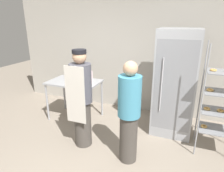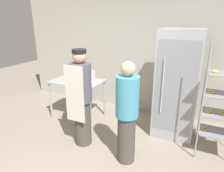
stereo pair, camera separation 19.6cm
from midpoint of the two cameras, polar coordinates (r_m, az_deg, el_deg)
The scene contains 9 objects.
ground_plane at distance 3.25m, azimuth -4.00°, elevation -22.78°, with size 14.00×14.00×0.00m, color gray.
back_wall at distance 4.73m, azimuth 9.87°, elevation 8.77°, with size 6.40×0.12×2.71m, color #ADA89E.
refrigerator at distance 3.89m, azimuth 19.54°, elevation 0.38°, with size 0.74×0.72×1.99m.
baking_rack at distance 3.55m, azimuth 30.81°, elevation -4.63°, with size 0.64×0.48×1.83m.
prep_counter at distance 4.42m, azimuth -8.66°, elevation 0.30°, with size 1.09×0.72×0.87m.
donut_box at distance 4.17m, azimuth -5.79°, elevation 1.39°, with size 0.27×0.23×0.27m.
blender_pitcher at distance 4.59m, azimuth -8.85°, elevation 3.82°, with size 0.12×0.12×0.27m.
person_baker at distance 3.39m, azimuth -7.13°, elevation -3.35°, with size 0.36×0.38×1.70m.
person_customer at distance 2.99m, azimuth 6.18°, elevation -7.84°, with size 0.34×0.34×1.60m.
Camera 2 is at (1.30, -2.07, 2.15)m, focal length 32.00 mm.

